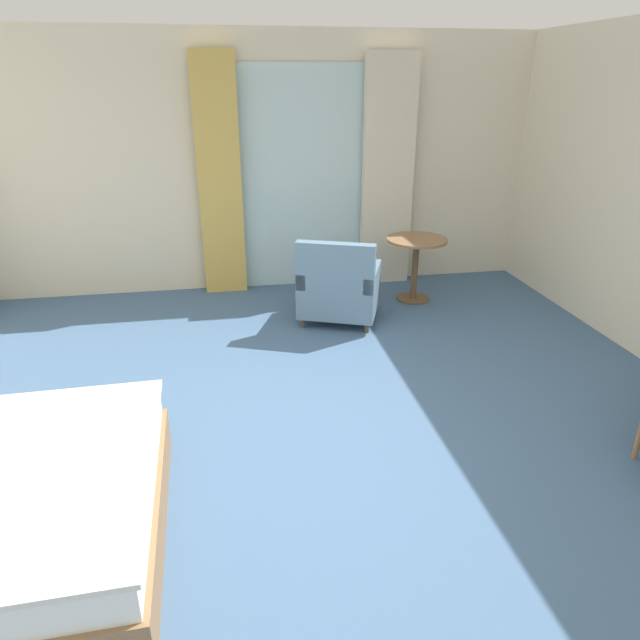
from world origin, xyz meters
name	(u,v)px	position (x,y,z in m)	size (l,w,h in m)	color
ground	(307,450)	(0.00, 0.00, -0.05)	(6.96, 7.32, 0.10)	#426084
wall_back	(260,165)	(0.00, 3.40, 1.41)	(6.56, 0.12, 2.83)	beige
balcony_glass_door	(304,180)	(0.50, 3.32, 1.25)	(1.49, 0.02, 2.49)	silver
curtain_panel_left	(220,179)	(-0.46, 3.22, 1.30)	(0.48, 0.10, 2.61)	tan
curtain_panel_right	(388,174)	(1.46, 3.22, 1.30)	(0.60, 0.10, 2.61)	beige
armchair_by_window	(339,289)	(0.65, 2.07, 0.36)	(0.96, 0.92, 0.90)	slate
round_cafe_table	(416,255)	(1.62, 2.54, 0.53)	(0.66, 0.66, 0.71)	olive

